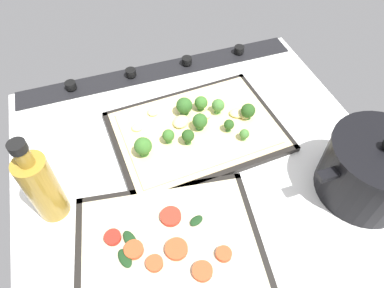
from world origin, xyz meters
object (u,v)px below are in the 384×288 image
broccoli_pizza (197,127)px  veggie_pizza_back (169,246)px  cooking_pot (372,169)px  baking_tray_front (197,132)px  baking_tray_back (170,247)px  oil_bottle (42,186)px

broccoli_pizza → veggie_pizza_back: 28.85cm
broccoli_pizza → cooking_pot: 37.40cm
veggie_pizza_back → cooking_pot: bearing=179.5°
baking_tray_front → baking_tray_back: size_ratio=1.08×
broccoli_pizza → oil_bottle: 35.36cm
veggie_pizza_back → cooking_pot: size_ratio=1.32×
baking_tray_back → baking_tray_front: bearing=-119.6°
baking_tray_back → oil_bottle: size_ratio=1.80×
baking_tray_front → broccoli_pizza: broccoli_pizza is taller
cooking_pot → baking_tray_front: bearing=-43.2°
baking_tray_back → broccoli_pizza: bearing=-119.4°
baking_tray_front → baking_tray_back: 28.66cm
baking_tray_front → baking_tray_back: same height
oil_bottle → baking_tray_back: bearing=141.8°
veggie_pizza_back → baking_tray_back: bearing=-171.1°
cooking_pot → veggie_pizza_back: bearing=-0.5°
baking_tray_back → cooking_pot: (-41.11, 0.37, 6.21)cm
baking_tray_back → veggie_pizza_back: veggie_pizza_back is taller
baking_tray_back → veggie_pizza_back: bearing=8.9°
baking_tray_front → baking_tray_back: (14.16, 24.92, 0.01)cm
broccoli_pizza → baking_tray_back: 28.81cm
broccoli_pizza → veggie_pizza_back: (14.22, 25.09, -0.79)cm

